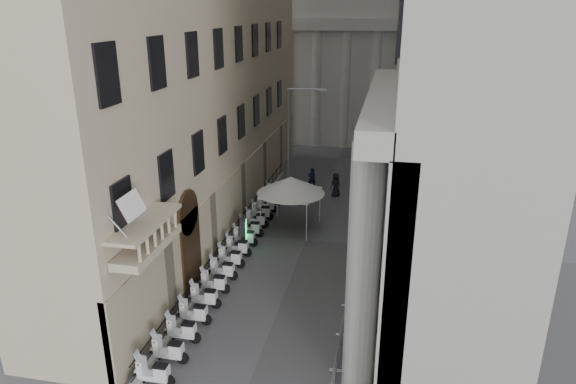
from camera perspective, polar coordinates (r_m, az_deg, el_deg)
name	(u,v)px	position (r m, az deg, el deg)	size (l,w,h in m)	color
iron_fence	(237,242)	(33.22, -5.72, -5.57)	(0.30, 28.00, 1.40)	black
blue_awning	(375,207)	(39.26, 9.64, -1.65)	(1.60, 3.00, 3.00)	navy
flag	(151,378)	(22.88, -14.98, -19.34)	(1.00, 1.40, 8.20)	#9E0C11
scooter_1	(170,362)	(23.52, -12.98, -17.91)	(0.56, 1.40, 1.50)	silver
scooter_2	(183,341)	(24.56, -11.58, -15.96)	(0.56, 1.40, 1.50)	silver
scooter_3	(195,323)	(25.65, -10.32, -14.16)	(0.56, 1.40, 1.50)	silver
scooter_4	(205,307)	(26.76, -9.18, -12.50)	(0.56, 1.40, 1.50)	silver
scooter_5	(215,292)	(27.91, -8.14, -10.97)	(0.56, 1.40, 1.50)	silver
scooter_6	(223,279)	(29.08, -7.20, -9.56)	(0.56, 1.40, 1.50)	silver
scooter_7	(231,267)	(30.28, -6.34, -8.26)	(0.56, 1.40, 1.50)	silver
scooter_8	(238,256)	(31.50, -5.55, -7.06)	(0.56, 1.40, 1.50)	silver
scooter_9	(245,246)	(32.73, -4.82, -5.94)	(0.56, 1.40, 1.50)	silver
scooter_10	(251,236)	(33.99, -4.15, -4.91)	(0.56, 1.40, 1.50)	silver
scooter_11	(256,227)	(35.25, -3.53, -3.95)	(0.56, 1.40, 1.50)	silver
scooter_12	(262,219)	(36.53, -2.95, -3.06)	(0.56, 1.40, 1.50)	silver
scooter_13	(266,212)	(37.82, -2.41, -2.22)	(0.56, 1.40, 1.50)	silver
scooter_14	(271,205)	(39.12, -1.91, -1.45)	(0.56, 1.40, 1.50)	silver
scooter_15	(275,198)	(40.44, -1.44, -0.72)	(0.56, 1.40, 1.50)	silver
barrier_1	(340,352)	(23.60, 5.76, -17.29)	(0.60, 2.40, 1.10)	#A3A6AB
barrier_2	(345,320)	(25.63, 6.36, -13.95)	(0.60, 2.40, 1.10)	#A3A6AB
barrier_3	(350,293)	(27.74, 6.86, -11.11)	(0.60, 2.40, 1.10)	#A3A6AB
barrier_4	(353,271)	(29.91, 7.28, -8.68)	(0.60, 2.40, 1.10)	#A3A6AB
barrier_5	(357,252)	(32.13, 7.64, -6.58)	(0.60, 2.40, 1.10)	#A3A6AB
barrier_6	(360,235)	(34.39, 7.95, -4.75)	(0.60, 2.40, 1.10)	#A3A6AB
barrier_7	(362,220)	(36.68, 8.22, -3.15)	(0.60, 2.40, 1.10)	#A3A6AB
barrier_8	(364,208)	(38.99, 8.46, -1.74)	(0.60, 2.40, 1.10)	#A3A6AB
security_tent	(289,184)	(34.25, 0.09, 0.88)	(4.52, 4.52, 3.67)	silver
street_lamp	(293,136)	(38.30, 0.61, 6.29)	(2.84, 0.46, 8.72)	gray
info_kiosk	(244,232)	(32.13, -4.93, -4.47)	(0.47, 0.98, 2.00)	black
pedestrian_a	(312,179)	(42.27, 2.67, 1.50)	(0.67, 0.44, 1.82)	black
pedestrian_b	(363,172)	(44.79, 8.34, 2.27)	(0.81, 0.63, 1.66)	black
pedestrian_c	(336,185)	(40.77, 5.31, 0.81)	(0.94, 0.61, 1.92)	black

